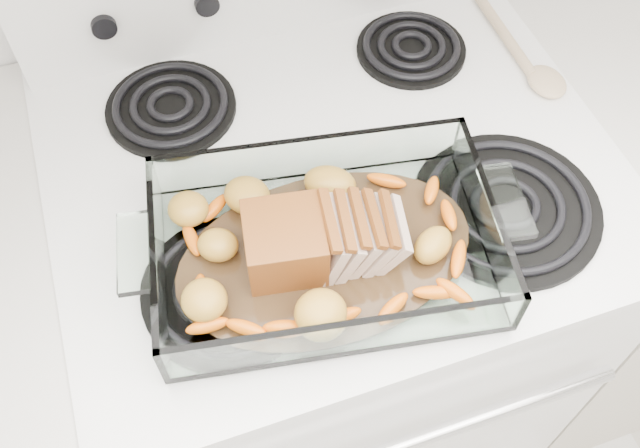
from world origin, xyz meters
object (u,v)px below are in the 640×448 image
object	(u,v)px
counter_right	(624,219)
electric_range	(327,307)
pork_roast	(310,243)
baking_dish	(325,249)

from	to	relation	value
counter_right	electric_range	bearing A→B (deg)	179.90
pork_roast	counter_right	bearing A→B (deg)	21.92
baking_dish	pork_roast	world-z (taller)	pork_roast
baking_dish	electric_range	bearing A→B (deg)	78.18
counter_right	baking_dish	world-z (taller)	baking_dish
electric_range	baking_dish	xyz separation A→B (m)	(-0.06, -0.16, 0.48)
electric_range	pork_roast	world-z (taller)	electric_range
counter_right	pork_roast	world-z (taller)	pork_roast
electric_range	baking_dish	distance (m)	0.51
counter_right	pork_roast	size ratio (longest dim) A/B	4.79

